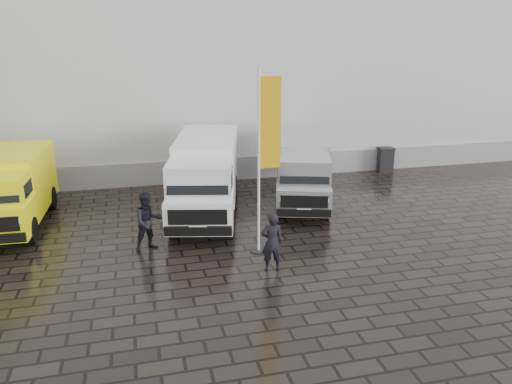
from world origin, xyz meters
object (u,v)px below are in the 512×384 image
flagpole (265,153)px  van_silver (302,172)px  van_yellow (11,192)px  person_front (272,242)px  van_white (206,178)px  wheelie_bin (385,159)px  person_tent (148,222)px

flagpole → van_silver: bearing=58.1°
van_silver → flagpole: (-2.50, -4.02, 1.79)m
van_yellow → person_front: van_yellow is taller
van_silver → flagpole: 5.06m
van_silver → person_front: size_ratio=3.31×
van_white → person_front: 4.96m
wheelie_bin → van_yellow: bearing=-158.5°
person_front → wheelie_bin: bearing=-127.3°
person_tent → van_white: bearing=33.3°
van_silver → flagpole: size_ratio=1.04×
van_white → van_silver: size_ratio=1.12×
person_tent → flagpole: bearing=-33.1°
flagpole → person_tent: 4.03m
flagpole → van_white: bearing=109.1°
van_yellow → person_front: bearing=-32.4°
van_silver → van_yellow: bearing=-162.4°
van_yellow → person_tent: size_ratio=2.91×
wheelie_bin → person_tent: size_ratio=0.64×
person_front → person_tent: (-3.18, 2.21, 0.06)m
person_tent → person_front: bearing=-52.6°
person_front → van_white: bearing=-72.2°
van_white → person_front: (1.07, -4.82, -0.50)m
van_silver → wheelie_bin: size_ratio=4.86×
van_yellow → flagpole: (7.63, -3.92, 1.79)m
van_silver → van_white: bearing=-155.2°
van_silver → person_tent: (-5.82, -3.12, -0.30)m
van_yellow → wheelie_bin: bearing=14.8°
person_front → van_silver: bearing=-111.1°
wheelie_bin → person_tent: person_tent is taller
van_white → person_tent: bearing=-115.9°
person_front → flagpole: bearing=-91.0°
wheelie_bin → person_front: (-7.84, -8.55, 0.26)m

